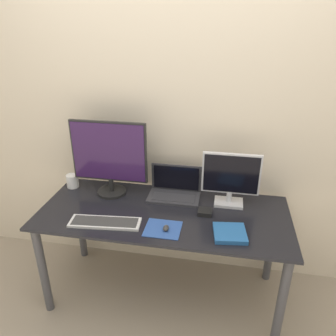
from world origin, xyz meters
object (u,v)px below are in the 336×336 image
at_px(monitor_left, 109,157).
at_px(mouse, 166,228).
at_px(laptop, 175,189).
at_px(monitor_right, 231,178).
at_px(mug, 72,181).
at_px(keyboard, 105,222).
at_px(book, 230,233).
at_px(power_brick, 205,212).

height_order(monitor_left, mouse, monitor_left).
relative_size(monitor_left, laptop, 1.49).
relative_size(monitor_left, mouse, 9.42).
distance_m(monitor_right, mug, 1.18).
bearing_deg(mouse, monitor_left, 140.80).
relative_size(keyboard, book, 2.14).
distance_m(laptop, keyboard, 0.57).
bearing_deg(book, mug, 161.35).
height_order(keyboard, power_brick, power_brick).
distance_m(laptop, book, 0.57).
bearing_deg(keyboard, mug, 134.41).
height_order(keyboard, book, book).
bearing_deg(book, monitor_right, 92.17).
relative_size(monitor_right, laptop, 1.06).
bearing_deg(laptop, monitor_right, -6.01).
distance_m(monitor_right, book, 0.41).
relative_size(laptop, keyboard, 0.80).
relative_size(monitor_left, monitor_right, 1.41).
bearing_deg(power_brick, monitor_left, 166.90).
xyz_separation_m(monitor_right, mug, (-1.17, 0.04, -0.15)).
distance_m(keyboard, mouse, 0.39).
distance_m(monitor_left, power_brick, 0.77).
distance_m(monitor_left, mouse, 0.67).
xyz_separation_m(keyboard, mouse, (0.39, -0.00, 0.01)).
height_order(monitor_right, mug, monitor_right).
bearing_deg(laptop, mug, -179.61).
bearing_deg(monitor_right, book, -87.83).
xyz_separation_m(book, mug, (-1.18, 0.40, 0.04)).
relative_size(mouse, power_brick, 0.64).
xyz_separation_m(monitor_left, mouse, (0.48, -0.39, -0.27)).
distance_m(keyboard, power_brick, 0.65).
height_order(mouse, power_brick, mouse).
distance_m(mouse, book, 0.38).
xyz_separation_m(laptop, mug, (-0.79, -0.01, -0.00)).
bearing_deg(keyboard, book, 1.68).
relative_size(mouse, book, 0.27).
distance_m(laptop, mug, 0.79).
distance_m(monitor_left, book, 0.97).
bearing_deg(monitor_right, power_brick, -132.84).
relative_size(laptop, mouse, 6.33).
relative_size(monitor_right, mug, 3.90).
xyz_separation_m(monitor_left, power_brick, (0.70, -0.16, -0.27)).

